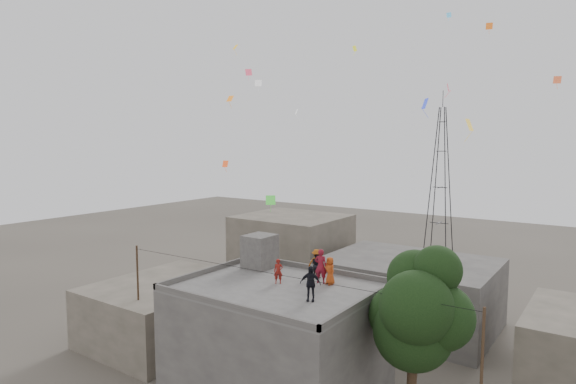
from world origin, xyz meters
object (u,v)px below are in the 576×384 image
at_px(person_red_adult, 321,266).
at_px(person_dark_adult, 310,284).
at_px(stair_head_box, 260,251).
at_px(tree, 418,312).
at_px(transmission_tower, 440,180).

bearing_deg(person_red_adult, person_dark_adult, 96.74).
bearing_deg(stair_head_box, tree, -10.74).
xyz_separation_m(stair_head_box, transmission_tower, (-0.80, 37.40, 1.97)).
bearing_deg(tree, person_red_adult, 167.32).
distance_m(stair_head_box, person_red_adult, 4.76).
xyz_separation_m(stair_head_box, person_dark_adult, (5.82, -3.51, -0.15)).
relative_size(person_red_adult, person_dark_adult, 1.09).
height_order(tree, person_dark_adult, tree).
height_order(person_red_adult, person_dark_adult, person_red_adult).
relative_size(tree, person_red_adult, 4.89).
xyz_separation_m(stair_head_box, person_red_adult, (4.71, -0.69, -0.07)).
distance_m(stair_head_box, tree, 10.80).
bearing_deg(tree, person_dark_adult, -162.45).
distance_m(transmission_tower, person_dark_adult, 41.49).
height_order(transmission_tower, person_red_adult, transmission_tower).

